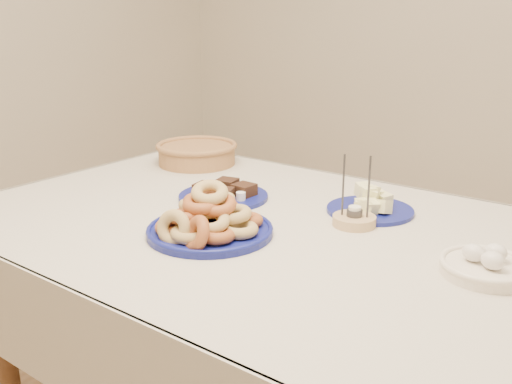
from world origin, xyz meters
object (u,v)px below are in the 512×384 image
at_px(dining_table, 267,260).
at_px(egg_bowl, 486,266).
at_px(brownie_plate, 224,194).
at_px(melon_plate, 370,205).
at_px(donut_platter, 208,221).
at_px(wicker_basket, 197,153).
at_px(candle_holder, 354,219).

height_order(dining_table, egg_bowl, egg_bowl).
distance_m(dining_table, brownie_plate, 0.28).
relative_size(dining_table, melon_plate, 5.33).
distance_m(brownie_plate, egg_bowl, 0.79).
distance_m(donut_platter, melon_plate, 0.47).
bearing_deg(brownie_plate, wicker_basket, 143.07).
relative_size(brownie_plate, candle_holder, 1.42).
distance_m(dining_table, candle_holder, 0.26).
distance_m(brownie_plate, candle_holder, 0.42).
bearing_deg(dining_table, melon_plate, 53.10).
distance_m(wicker_basket, egg_bowl, 1.19).
distance_m(candle_holder, egg_bowl, 0.38).
distance_m(dining_table, melon_plate, 0.33).
distance_m(melon_plate, egg_bowl, 0.43).
distance_m(melon_plate, brownie_plate, 0.44).
relative_size(melon_plate, egg_bowl, 1.41).
distance_m(donut_platter, egg_bowl, 0.65).
xyz_separation_m(wicker_basket, candle_holder, (0.77, -0.23, -0.02)).
bearing_deg(wicker_basket, candle_holder, -16.74).
bearing_deg(brownie_plate, donut_platter, -57.17).
distance_m(melon_plate, wicker_basket, 0.77).
bearing_deg(melon_plate, dining_table, -126.90).
distance_m(dining_table, donut_platter, 0.22).
height_order(wicker_basket, candle_holder, candle_holder).
bearing_deg(egg_bowl, donut_platter, -163.48).
height_order(melon_plate, egg_bowl, melon_plate).
height_order(donut_platter, egg_bowl, donut_platter).
relative_size(melon_plate, candle_holder, 1.68).
xyz_separation_m(wicker_basket, egg_bowl, (1.14, -0.33, -0.02)).
distance_m(melon_plate, candle_holder, 0.12).
bearing_deg(brownie_plate, melon_plate, 19.69).
height_order(melon_plate, candle_holder, candle_holder).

